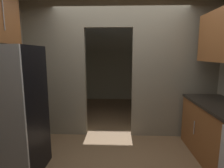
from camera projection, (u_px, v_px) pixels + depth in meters
kitchen_partition at (123, 68)px, 3.54m from camera, size 3.73×0.12×2.61m
adjoining_room_shell at (120, 65)px, 5.60m from camera, size 3.73×3.06×2.61m
refrigerator at (11, 112)px, 2.42m from camera, size 0.75×0.73×1.74m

